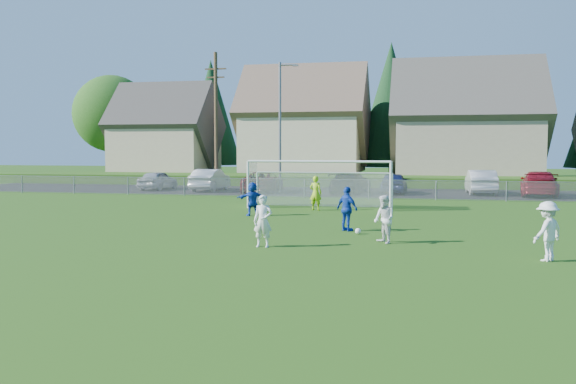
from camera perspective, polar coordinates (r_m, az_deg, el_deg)
name	(u,v)px	position (r m, az deg, el deg)	size (l,w,h in m)	color
ground	(224,266)	(16.44, -6.00, -6.88)	(160.00, 160.00, 0.00)	#193D0C
asphalt_lot	(347,192)	(43.23, 5.52, 0.01)	(60.00, 60.00, 0.00)	black
grass_embankment	(358,181)	(50.64, 6.53, 1.06)	(70.00, 6.00, 0.80)	#1E420F
soccer_ball	(358,231)	(22.33, 6.57, -3.66)	(0.22, 0.22, 0.22)	white
player_white_a	(263,221)	(19.27, -2.36, -2.74)	(0.60, 0.40, 1.65)	white
player_white_b	(384,219)	(20.25, 8.98, -2.53)	(0.77, 0.60, 1.59)	white
player_white_c	(547,231)	(18.37, 23.11, -3.39)	(1.08, 0.62, 1.67)	white
player_blue_a	(347,209)	(23.04, 5.56, -1.58)	(0.98, 0.41, 1.68)	#1139A8
player_blue_b	(252,199)	(28.17, -3.35, -0.64)	(1.44, 0.46, 1.55)	#1139A8
goalkeeper	(316,193)	(30.53, 2.61, -0.10)	(0.63, 0.41, 1.73)	#9ECD18
car_a	(158,180)	(46.51, -12.09, 1.09)	(1.65, 4.10, 1.40)	#A5A8AD
car_b	(210,180)	(44.66, -7.30, 1.13)	(1.67, 4.78, 1.58)	silver
car_c	(263,182)	(43.03, -2.36, 0.97)	(2.41, 5.23, 1.45)	#5E0A11
car_d	(350,183)	(41.93, 5.85, 0.87)	(2.06, 5.06, 1.47)	black
car_e	(394,183)	(42.24, 9.87, 0.84)	(1.70, 4.24, 1.44)	#151D49
car_f	(481,182)	(43.20, 17.59, 0.90)	(1.72, 4.93, 1.62)	#BEBEBE
car_g	(539,184)	(42.64, 22.44, 0.73)	(2.25, 5.54, 1.61)	maroon
soccer_goal	(321,177)	(31.81, 3.09, 1.45)	(7.42, 1.90, 2.50)	white
chainlink_fence	(336,188)	(37.74, 4.54, 0.35)	(52.06, 0.06, 1.20)	gray
streetlight	(281,123)	(42.43, -0.69, 6.48)	(1.38, 0.18, 9.00)	slate
utility_pole	(216,120)	(44.80, -6.75, 6.72)	(1.60, 0.26, 10.00)	#473321
houses_row	(388,102)	(58.01, 9.30, 8.28)	(53.90, 11.45, 13.27)	tan
tree_row	(382,111)	(64.29, 8.76, 7.50)	(65.98, 12.36, 13.80)	#382616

